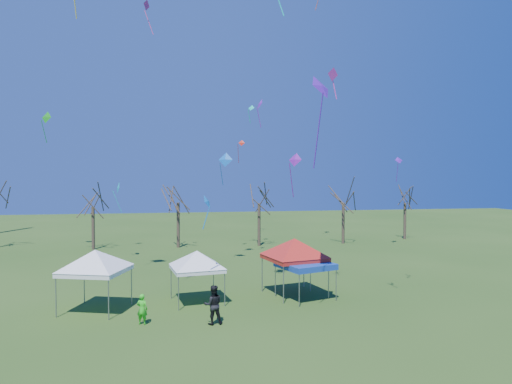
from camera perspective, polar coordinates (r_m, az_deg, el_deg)
The scene contains 24 objects.
ground at distance 24.29m, azimuth -3.30°, elevation -15.60°, with size 140.00×140.00×0.00m, color #294C18.
tree_1 at distance 48.33m, azimuth -19.73°, elevation 0.04°, with size 3.42×3.42×7.54m.
tree_2 at distance 47.38m, azimuth -9.72°, elevation 0.69°, with size 3.71×3.71×8.18m.
tree_3 at distance 47.87m, azimuth 0.39°, elevation 0.48°, with size 3.59×3.59×7.91m.
tree_4 at distance 50.39m, azimuth 10.87°, elevation 0.50°, with size 3.58×3.58×7.89m.
tree_5 at distance 55.78m, azimuth 18.15°, elevation 0.24°, with size 3.39×3.39×7.46m.
tent_white_west at distance 26.51m, azimuth -19.47°, elevation -7.31°, with size 4.16×4.16×3.86m.
tent_white_mid at distance 26.91m, azimuth -7.39°, elevation -7.72°, with size 3.90×3.90×3.48m.
tent_red at distance 28.38m, azimuth 4.84°, elevation -6.27°, with size 4.47×4.47×4.05m.
tent_blue at distance 27.72m, azimuth 6.17°, elevation -9.10°, with size 3.52×3.52×2.19m.
person_green at distance 23.95m, azimuth -14.05°, elevation -14.02°, with size 0.55×0.36×1.52m, color #2ACF21.
person_dark at distance 23.35m, azimuth -5.37°, elevation -13.85°, with size 0.95×0.74×1.94m, color black.
kite_11 at distance 37.57m, azimuth -3.86°, elevation 4.03°, with size 1.27×0.93×2.73m.
kite_25 at distance 28.46m, azimuth 9.55°, elevation 14.23°, with size 0.85×0.57×1.91m.
kite_19 at distance 46.11m, azimuth -0.62°, elevation 10.40°, with size 0.77×0.73×1.81m.
kite_12 at distance 48.60m, azimuth 17.41°, elevation 3.74°, with size 0.87×0.59×2.57m.
kite_2 at distance 48.76m, azimuth -24.76°, elevation 8.44°, with size 1.24×1.02×3.04m.
kite_13 at distance 41.42m, azimuth -16.90°, elevation 0.47°, with size 0.77×1.11×2.77m.
kite_22 at distance 46.64m, azimuth -1.86°, elevation 6.00°, with size 0.82×0.73×2.35m.
kite_26 at distance 42.51m, azimuth -13.55°, elevation 21.67°, with size 0.89×1.04×2.86m.
kite_17 at distance 31.87m, azimuth 4.88°, elevation 3.94°, with size 1.02×1.02×3.13m.
kite_1 at distance 24.29m, azimuth -6.10°, elevation -1.28°, with size 0.68×0.90×1.84m.
kite_18 at distance 34.39m, azimuth 0.46°, elevation 10.90°, with size 0.54×0.88×2.14m.
kite_5 at distance 22.83m, azimuth 8.16°, elevation 12.81°, with size 1.66×1.59×4.59m.
Camera 1 is at (-2.78, -22.99, 7.35)m, focal length 32.00 mm.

